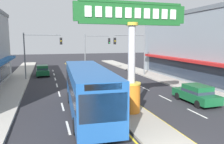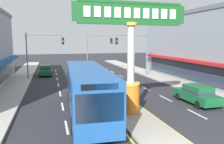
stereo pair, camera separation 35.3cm
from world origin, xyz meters
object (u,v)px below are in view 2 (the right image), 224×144
district_sign (131,57)px  storefront_right (219,47)px  traffic_light_left_side (41,48)px  traffic_light_right_side (135,47)px  sedan_near_left_lane (197,94)px  sedan_far_right_lane (45,70)px  traffic_light_median_far (96,47)px  bus_near_right_lane (87,87)px

district_sign → storefront_right: storefront_right is taller
traffic_light_left_side → traffic_light_right_side: bearing=-3.7°
sedan_near_left_lane → sedan_far_right_lane: bearing=123.3°
traffic_light_median_far → sedan_near_left_lane: 20.53m
traffic_light_left_side → bus_near_right_lane: traffic_light_left_side is taller
storefront_right → traffic_light_median_far: size_ratio=3.75×
storefront_right → sedan_near_left_lane: storefront_right is taller
traffic_light_left_side → sedan_near_left_lane: bearing=-50.4°
traffic_light_left_side → storefront_right: bearing=-17.3°
district_sign → storefront_right: size_ratio=0.34×
traffic_light_left_side → traffic_light_right_side: size_ratio=1.00×
traffic_light_right_side → bus_near_right_lane: bearing=-122.9°
bus_near_right_lane → district_sign: bearing=-19.3°
traffic_light_left_side → traffic_light_right_side: 12.98m
district_sign → traffic_light_right_side: (6.47, 15.50, 0.21)m
district_sign → bus_near_right_lane: (-2.89, 1.01, -2.17)m
storefront_right → traffic_light_right_side: size_ratio=3.75×
traffic_light_median_far → storefront_right: bearing=-39.5°
storefront_right → sedan_far_right_lane: size_ratio=5.33×
traffic_light_median_far → sedan_far_right_lane: 8.79m
traffic_light_right_side → sedan_near_left_lane: (-0.28, -14.49, -3.46)m
traffic_light_median_far → bus_near_right_lane: 20.47m
traffic_light_right_side → sedan_far_right_lane: (-12.67, 4.39, -3.46)m
traffic_light_right_side → sedan_far_right_lane: 13.84m
district_sign → sedan_near_left_lane: 7.06m
traffic_light_median_far → traffic_light_right_side: bearing=-48.9°
traffic_light_median_far → sedan_far_right_lane: bearing=-173.6°
traffic_light_median_far → sedan_far_right_lane: size_ratio=1.42×
district_sign → sedan_far_right_lane: size_ratio=1.80×
traffic_light_median_far → sedan_near_left_lane: bearing=-77.7°
traffic_light_left_side → bus_near_right_lane: size_ratio=0.55×
traffic_light_right_side → traffic_light_median_far: (-4.61, 5.28, -0.05)m
traffic_light_left_side → sedan_near_left_lane: (12.66, -15.33, -3.46)m
traffic_light_right_side → sedan_far_right_lane: size_ratio=1.42×
sedan_far_right_lane → bus_near_right_lane: bearing=-80.1°
storefront_right → traffic_light_right_side: 10.92m
sedan_near_left_lane → district_sign: bearing=-170.8°
traffic_light_left_side → sedan_far_right_lane: traffic_light_left_side is taller
sedan_far_right_lane → traffic_light_median_far: bearing=6.4°
storefront_right → district_sign: bearing=-148.7°
traffic_light_median_far → bus_near_right_lane: (-4.75, -19.77, -2.33)m
storefront_right → bus_near_right_lane: (-18.47, -8.46, -2.52)m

